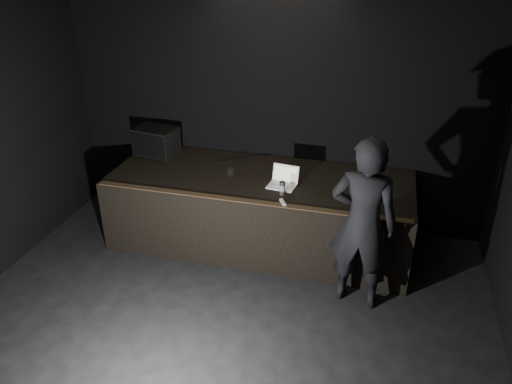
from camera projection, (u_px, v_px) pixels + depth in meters
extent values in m
cube|color=black|center=(274.00, 106.00, 6.95)|extent=(6.00, 0.10, 3.50)
cube|color=black|center=(260.00, 210.00, 6.85)|extent=(4.00, 1.50, 1.00)
cube|color=brown|center=(245.00, 201.00, 6.01)|extent=(3.92, 0.10, 0.01)
cube|color=black|center=(156.00, 141.00, 7.27)|extent=(0.64, 0.50, 0.39)
cube|color=black|center=(148.00, 146.00, 7.09)|extent=(0.54, 0.11, 0.33)
cylinder|color=black|center=(246.00, 159.00, 7.15)|extent=(0.68, 0.50, 0.02)
cube|color=white|center=(281.00, 186.00, 6.35)|extent=(0.37, 0.28, 0.02)
cube|color=silver|center=(281.00, 186.00, 6.34)|extent=(0.31, 0.18, 0.00)
cube|color=white|center=(286.00, 173.00, 6.42)|extent=(0.35, 0.12, 0.22)
cube|color=gold|center=(285.00, 174.00, 6.42)|extent=(0.31, 0.09, 0.18)
cylinder|color=silver|center=(282.00, 188.00, 6.14)|extent=(0.07, 0.07, 0.17)
cylinder|color=#1B4897|center=(282.00, 188.00, 6.13)|extent=(0.07, 0.07, 0.08)
cylinder|color=#A3230F|center=(282.00, 191.00, 6.15)|extent=(0.07, 0.07, 0.01)
cylinder|color=white|center=(231.00, 173.00, 6.61)|extent=(0.09, 0.09, 0.11)
cube|color=white|center=(283.00, 202.00, 5.95)|extent=(0.11, 0.16, 0.03)
imported|color=black|center=(363.00, 224.00, 5.47)|extent=(0.81, 0.59, 2.06)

